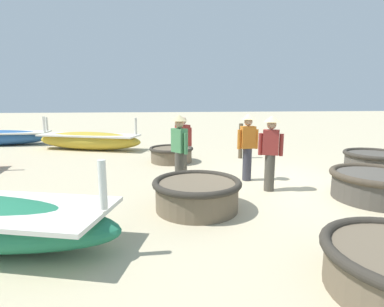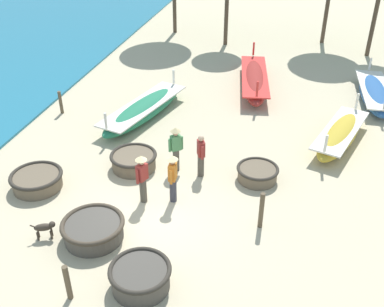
{
  "view_description": "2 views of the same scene",
  "coord_description": "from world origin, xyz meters",
  "px_view_note": "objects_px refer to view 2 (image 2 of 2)",
  "views": [
    {
      "loc": [
        -6.6,
        2.97,
        2.02
      ],
      "look_at": [
        -0.5,
        2.22,
        0.89
      ],
      "focal_mm": 28.0,
      "sensor_mm": 36.0,
      "label": 1
    },
    {
      "loc": [
        3.59,
        -10.16,
        8.68
      ],
      "look_at": [
        0.74,
        2.16,
        0.92
      ],
      "focal_mm": 42.0,
      "sensor_mm": 36.0,
      "label": 2
    }
  ],
  "objects_px": {
    "fisherman_crouching": "(173,175)",
    "fisherman_with_hat": "(142,176)",
    "coracle_beside_post": "(93,229)",
    "fisherman_standing_right": "(176,146)",
    "coracle_far_left": "(140,277)",
    "long_boat_green_hull": "(144,109)",
    "mooring_post_inland": "(61,102)",
    "mooring_post_shoreline": "(68,283)",
    "coracle_tilted": "(257,173)",
    "mooring_post_mid_beach": "(261,210)",
    "coracle_front_left": "(134,160)",
    "coracle_far_right": "(37,180)",
    "long_boat_red_hull": "(374,93)",
    "long_boat_ochre_hull": "(340,135)",
    "fisherman_by_coracle": "(201,155)",
    "dog": "(45,228)",
    "long_boat_blue_hull": "(254,80)"
  },
  "relations": [
    {
      "from": "coracle_far_right",
      "to": "long_boat_blue_hull",
      "type": "distance_m",
      "value": 11.55
    },
    {
      "from": "dog",
      "to": "long_boat_green_hull",
      "type": "bearing_deg",
      "value": 87.61
    },
    {
      "from": "coracle_far_left",
      "to": "coracle_tilted",
      "type": "height_order",
      "value": "coracle_far_left"
    },
    {
      "from": "mooring_post_inland",
      "to": "mooring_post_shoreline",
      "type": "bearing_deg",
      "value": -62.07
    },
    {
      "from": "coracle_far_left",
      "to": "long_boat_green_hull",
      "type": "distance_m",
      "value": 9.33
    },
    {
      "from": "fisherman_crouching",
      "to": "fisherman_with_hat",
      "type": "bearing_deg",
      "value": -165.51
    },
    {
      "from": "coracle_front_left",
      "to": "fisherman_with_hat",
      "type": "bearing_deg",
      "value": -61.88
    },
    {
      "from": "long_boat_blue_hull",
      "to": "mooring_post_shoreline",
      "type": "distance_m",
      "value": 14.15
    },
    {
      "from": "coracle_beside_post",
      "to": "fisherman_standing_right",
      "type": "xyz_separation_m",
      "value": [
        1.38,
        3.89,
        0.64
      ]
    },
    {
      "from": "fisherman_standing_right",
      "to": "mooring_post_mid_beach",
      "type": "bearing_deg",
      "value": -36.82
    },
    {
      "from": "coracle_tilted",
      "to": "mooring_post_inland",
      "type": "distance_m",
      "value": 9.31
    },
    {
      "from": "coracle_far_left",
      "to": "coracle_front_left",
      "type": "xyz_separation_m",
      "value": [
        -1.96,
        5.08,
        -0.03
      ]
    },
    {
      "from": "coracle_tilted",
      "to": "mooring_post_mid_beach",
      "type": "xyz_separation_m",
      "value": [
        0.33,
        -2.39,
        0.33
      ]
    },
    {
      "from": "coracle_front_left",
      "to": "fisherman_by_coracle",
      "type": "distance_m",
      "value": 2.44
    },
    {
      "from": "coracle_far_right",
      "to": "mooring_post_shoreline",
      "type": "distance_m",
      "value": 5.05
    },
    {
      "from": "coracle_far_left",
      "to": "long_boat_blue_hull",
      "type": "height_order",
      "value": "long_boat_blue_hull"
    },
    {
      "from": "coracle_beside_post",
      "to": "long_boat_green_hull",
      "type": "height_order",
      "value": "long_boat_green_hull"
    },
    {
      "from": "coracle_beside_post",
      "to": "mooring_post_shoreline",
      "type": "height_order",
      "value": "mooring_post_shoreline"
    },
    {
      "from": "coracle_beside_post",
      "to": "mooring_post_mid_beach",
      "type": "height_order",
      "value": "mooring_post_mid_beach"
    },
    {
      "from": "long_boat_green_hull",
      "to": "fisherman_with_hat",
      "type": "distance_m",
      "value": 5.87
    },
    {
      "from": "fisherman_standing_right",
      "to": "fisherman_by_coracle",
      "type": "bearing_deg",
      "value": -9.89
    },
    {
      "from": "fisherman_standing_right",
      "to": "mooring_post_shoreline",
      "type": "distance_m",
      "value": 6.12
    },
    {
      "from": "long_boat_blue_hull",
      "to": "mooring_post_inland",
      "type": "distance_m",
      "value": 9.07
    },
    {
      "from": "coracle_far_right",
      "to": "fisherman_by_coracle",
      "type": "bearing_deg",
      "value": 20.17
    },
    {
      "from": "coracle_far_left",
      "to": "coracle_far_right",
      "type": "relative_size",
      "value": 0.91
    },
    {
      "from": "coracle_far_right",
      "to": "dog",
      "type": "distance_m",
      "value": 2.63
    },
    {
      "from": "fisherman_with_hat",
      "to": "mooring_post_shoreline",
      "type": "xyz_separation_m",
      "value": [
        -0.53,
        -4.05,
        -0.44
      ]
    },
    {
      "from": "coracle_beside_post",
      "to": "coracle_tilted",
      "type": "bearing_deg",
      "value": 43.19
    },
    {
      "from": "coracle_far_left",
      "to": "coracle_front_left",
      "type": "bearing_deg",
      "value": 111.09
    },
    {
      "from": "long_boat_ochre_hull",
      "to": "mooring_post_mid_beach",
      "type": "bearing_deg",
      "value": -114.0
    },
    {
      "from": "coracle_far_left",
      "to": "fisherman_standing_right",
      "type": "height_order",
      "value": "fisherman_standing_right"
    },
    {
      "from": "fisherman_crouching",
      "to": "mooring_post_inland",
      "type": "height_order",
      "value": "fisherman_crouching"
    },
    {
      "from": "coracle_tilted",
      "to": "fisherman_with_hat",
      "type": "xyz_separation_m",
      "value": [
        -3.35,
        -1.99,
        0.69
      ]
    },
    {
      "from": "coracle_tilted",
      "to": "long_boat_green_hull",
      "type": "bearing_deg",
      "value": 145.39
    },
    {
      "from": "long_boat_green_hull",
      "to": "long_boat_red_hull",
      "type": "bearing_deg",
      "value": 22.59
    },
    {
      "from": "dog",
      "to": "fisherman_with_hat",
      "type": "bearing_deg",
      "value": 46.32
    },
    {
      "from": "dog",
      "to": "mooring_post_mid_beach",
      "type": "bearing_deg",
      "value": 17.52
    },
    {
      "from": "coracle_far_left",
      "to": "mooring_post_shoreline",
      "type": "distance_m",
      "value": 1.73
    },
    {
      "from": "fisherman_standing_right",
      "to": "mooring_post_inland",
      "type": "distance_m",
      "value": 6.77
    },
    {
      "from": "coracle_tilted",
      "to": "long_boat_green_hull",
      "type": "relative_size",
      "value": 0.26
    },
    {
      "from": "coracle_tilted",
      "to": "mooring_post_shoreline",
      "type": "height_order",
      "value": "mooring_post_shoreline"
    },
    {
      "from": "long_boat_ochre_hull",
      "to": "long_boat_red_hull",
      "type": "bearing_deg",
      "value": 68.85
    },
    {
      "from": "long_boat_green_hull",
      "to": "fisherman_by_coracle",
      "type": "relative_size",
      "value": 3.54
    },
    {
      "from": "fisherman_crouching",
      "to": "mooring_post_mid_beach",
      "type": "bearing_deg",
      "value": -12.82
    },
    {
      "from": "long_boat_red_hull",
      "to": "long_boat_ochre_hull",
      "type": "bearing_deg",
      "value": -111.15
    },
    {
      "from": "long_boat_red_hull",
      "to": "long_boat_green_hull",
      "type": "bearing_deg",
      "value": -157.41
    },
    {
      "from": "coracle_far_left",
      "to": "long_boat_green_hull",
      "type": "xyz_separation_m",
      "value": [
        -2.84,
        8.88,
        0.03
      ]
    },
    {
      "from": "fisherman_by_coracle",
      "to": "mooring_post_mid_beach",
      "type": "xyz_separation_m",
      "value": [
        2.24,
        -2.19,
        -0.24
      ]
    },
    {
      "from": "coracle_far_right",
      "to": "long_boat_red_hull",
      "type": "bearing_deg",
      "value": 40.02
    },
    {
      "from": "coracle_tilted",
      "to": "coracle_front_left",
      "type": "bearing_deg",
      "value": -176.8
    }
  ]
}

